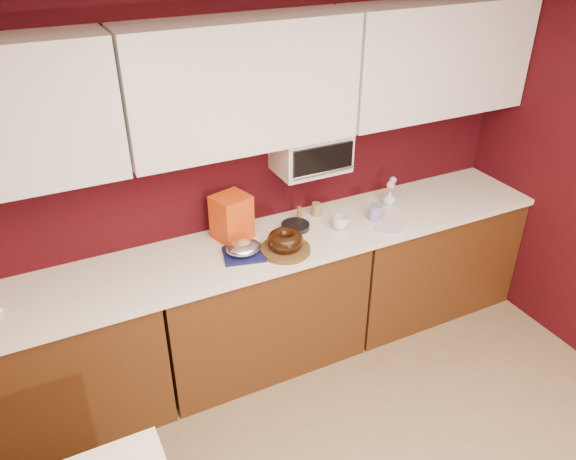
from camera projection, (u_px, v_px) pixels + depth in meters
The scene contains 25 objects.
wall_back at pixel (235, 174), 3.49m from camera, with size 4.00×0.02×2.50m, color #38070C.
base_cabinet_left at pixel (42, 372), 3.15m from camera, with size 1.31×0.58×0.86m, color #4C280F.
base_cabinet_center at pixel (259, 307), 3.66m from camera, with size 1.31×0.58×0.86m, color #4C280F.
base_cabinet_right at pixel (423, 257), 4.17m from camera, with size 1.31×0.58×0.86m, color #4C280F.
countertop at pixel (257, 248), 3.43m from camera, with size 4.00×0.62×0.04m, color white.
upper_cabinet_center at pixel (241, 85), 3.06m from camera, with size 1.31×0.33×0.70m, color white.
upper_cabinet_right at pixel (436, 59), 3.57m from camera, with size 1.31×0.33×0.70m, color white.
toaster_oven at pixel (311, 151), 3.48m from camera, with size 0.45×0.30×0.25m, color white.
toaster_oven_door at pixel (323, 160), 3.36m from camera, with size 0.40×0.02×0.18m, color black.
toaster_oven_handle at pixel (324, 173), 3.39m from camera, with size 0.02×0.02×0.42m, color silver.
cake_base at pixel (285, 249), 3.36m from camera, with size 0.30×0.30×0.03m, color brown.
bundt_cake at pixel (285, 240), 3.32m from camera, with size 0.22×0.22×0.09m, color black.
navy_towel at pixel (244, 254), 3.32m from camera, with size 0.24×0.20×0.02m, color #14154B.
foil_ham_nest at pixel (243, 248), 3.30m from camera, with size 0.21×0.18×0.08m, color white.
roasted_ham at pixel (243, 244), 3.29m from camera, with size 0.09×0.08×0.06m, color #C07A57.
pandoro_box at pixel (232, 217), 3.44m from camera, with size 0.21×0.19×0.28m, color red.
dark_pan at pixel (295, 226), 3.60m from camera, with size 0.18×0.18×0.03m, color black.
coffee_mug at pixel (340, 221), 3.58m from camera, with size 0.09×0.09×0.10m, color silver.
blue_jar at pixel (375, 213), 3.68m from camera, with size 0.09×0.09×0.10m, color navy.
flower_vase at pixel (390, 197), 3.86m from camera, with size 0.08×0.08×0.11m, color silver.
flower_pink at pixel (391, 185), 3.82m from camera, with size 0.06×0.06×0.06m, color pink.
flower_blue at pixel (393, 180), 3.83m from camera, with size 0.05×0.05×0.05m, color #82B1D1.
china_plate at pixel (389, 227), 3.60m from camera, with size 0.19×0.19×0.01m, color silver.
amber_bottle at pixel (299, 213), 3.68m from camera, with size 0.03×0.03×0.09m, color olive.
paper_cup at pixel (316, 209), 3.74m from camera, with size 0.06×0.06×0.09m, color olive.
Camera 1 is at (-1.12, -0.75, 2.71)m, focal length 35.00 mm.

